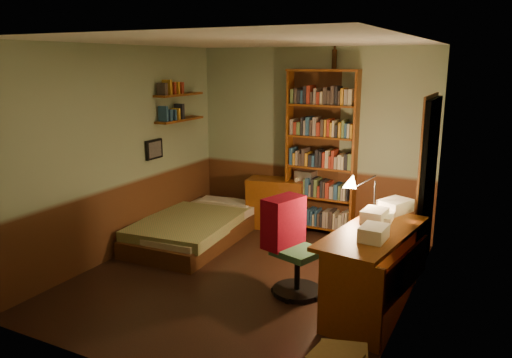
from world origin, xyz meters
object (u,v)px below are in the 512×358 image
at_px(desk, 371,270).
at_px(desk_lamp, 375,183).
at_px(office_chair, 298,243).
at_px(dresser, 276,203).
at_px(bookshelf, 321,153).
at_px(mini_stereo, 306,175).
at_px(bed, 196,219).

relative_size(desk, desk_lamp, 2.27).
bearing_deg(desk, office_chair, -168.32).
distance_m(dresser, bookshelf, 1.02).
relative_size(mini_stereo, office_chair, 0.24).
height_order(bookshelf, desk_lamp, bookshelf).
bearing_deg(dresser, office_chair, -70.72).
xyz_separation_m(bed, bookshelf, (1.39, 1.09, 0.85)).
relative_size(mini_stereo, desk_lamp, 0.41).
bearing_deg(desk, bed, 170.46).
relative_size(dresser, bookshelf, 0.36).
height_order(mini_stereo, bookshelf, bookshelf).
distance_m(mini_stereo, desk_lamp, 1.92).
distance_m(dresser, office_chair, 2.20).
relative_size(dresser, desk, 0.55).
relative_size(mini_stereo, desk, 0.18).
distance_m(desk, office_chair, 0.78).
bearing_deg(mini_stereo, bed, -130.75).
xyz_separation_m(dresser, desk_lamp, (1.73, -1.23, 0.77)).
distance_m(bed, desk_lamp, 2.62).
bearing_deg(dresser, desk_lamp, -46.84).
height_order(mini_stereo, office_chair, office_chair).
height_order(desk, desk_lamp, desk_lamp).
bearing_deg(mini_stereo, dresser, -158.14).
xyz_separation_m(desk, office_chair, (-0.77, -0.05, 0.16)).
distance_m(mini_stereo, office_chair, 2.14).
xyz_separation_m(bed, mini_stereo, (1.16, 1.13, 0.50)).
bearing_deg(mini_stereo, bookshelf, -4.60).
xyz_separation_m(desk_lamp, office_chair, (-0.61, -0.65, -0.57)).
relative_size(bed, office_chair, 1.80).
xyz_separation_m(bed, desk_lamp, (2.48, -0.23, 0.84)).
xyz_separation_m(bed, desk, (2.63, -0.83, 0.10)).
height_order(bookshelf, office_chair, bookshelf).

